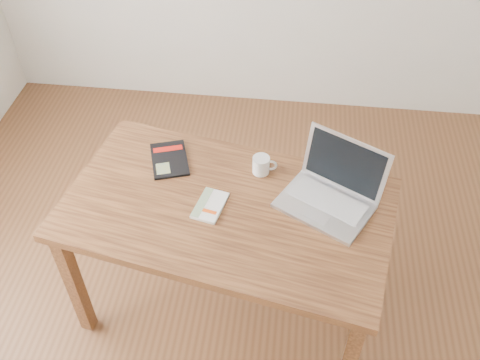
# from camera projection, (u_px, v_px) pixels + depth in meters

# --- Properties ---
(room) EXTENTS (4.04, 4.04, 2.70)m
(room) POSITION_uv_depth(u_px,v_px,m) (239.00, 124.00, 1.69)
(room) COLOR brown
(room) RESTS_ON ground
(desk) EXTENTS (1.51, 1.04, 0.75)m
(desk) POSITION_uv_depth(u_px,v_px,m) (227.00, 220.00, 2.32)
(desk) COLOR brown
(desk) RESTS_ON ground
(white_guidebook) EXTENTS (0.15, 0.20, 0.02)m
(white_guidebook) POSITION_uv_depth(u_px,v_px,m) (210.00, 205.00, 2.25)
(white_guidebook) COLOR silver
(white_guidebook) RESTS_ON desk
(black_guidebook) EXTENTS (0.23, 0.28, 0.01)m
(black_guidebook) POSITION_uv_depth(u_px,v_px,m) (169.00, 159.00, 2.46)
(black_guidebook) COLOR black
(black_guidebook) RESTS_ON desk
(laptop) EXTENTS (0.47, 0.45, 0.26)m
(laptop) POSITION_uv_depth(u_px,v_px,m) (332.00, 191.00, 2.25)
(laptop) COLOR silver
(laptop) RESTS_ON desk
(coffee_mug) EXTENTS (0.11, 0.08, 0.08)m
(coffee_mug) POSITION_uv_depth(u_px,v_px,m) (262.00, 165.00, 2.38)
(coffee_mug) COLOR white
(coffee_mug) RESTS_ON desk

